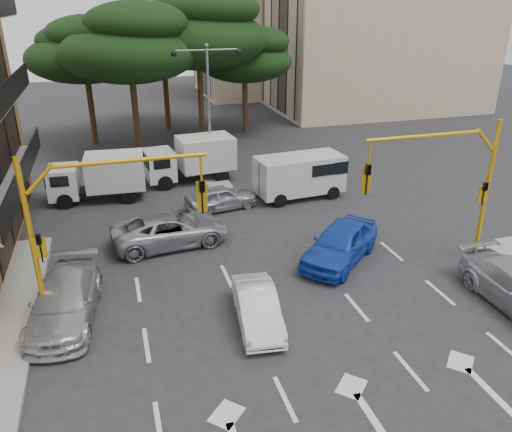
% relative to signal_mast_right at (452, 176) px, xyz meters
% --- Properties ---
extents(ground, '(120.00, 120.00, 0.00)m').
position_rel_signal_mast_right_xyz_m(ground, '(-6.80, -1.99, -3.88)').
color(ground, '#28282B').
rests_on(ground, ground).
extents(median_strip, '(1.40, 6.00, 0.15)m').
position_rel_signal_mast_right_xyz_m(median_strip, '(-6.80, 14.01, -3.81)').
color(median_strip, gray).
rests_on(median_strip, ground).
extents(apartment_beige_near, '(20.20, 12.15, 18.70)m').
position_rel_signal_mast_right_xyz_m(apartment_beige_near, '(13.15, 30.01, 5.47)').
color(apartment_beige_near, tan).
rests_on(apartment_beige_near, ground).
extents(apartment_beige_far, '(16.20, 12.15, 16.70)m').
position_rel_signal_mast_right_xyz_m(apartment_beige_far, '(6.15, 42.01, 4.47)').
color(apartment_beige_far, tan).
rests_on(apartment_beige_far, ground).
extents(pine_left_near, '(9.15, 9.15, 10.23)m').
position_rel_signal_mast_right_xyz_m(pine_left_near, '(-10.75, 19.96, 3.72)').
color(pine_left_near, '#382616').
rests_on(pine_left_near, ground).
extents(pine_center, '(9.98, 9.98, 11.16)m').
position_rel_signal_mast_right_xyz_m(pine_center, '(-5.75, 21.96, 4.41)').
color(pine_center, '#382616').
rests_on(pine_center, ground).
extents(pine_left_far, '(8.32, 8.32, 9.30)m').
position_rel_signal_mast_right_xyz_m(pine_left_far, '(-13.75, 23.96, 3.03)').
color(pine_left_far, '#382616').
rests_on(pine_left_far, ground).
extents(pine_right, '(7.49, 7.49, 8.37)m').
position_rel_signal_mast_right_xyz_m(pine_right, '(-1.75, 23.96, 2.33)').
color(pine_right, '#382616').
rests_on(pine_right, ground).
extents(pine_back, '(9.15, 9.15, 10.23)m').
position_rel_signal_mast_right_xyz_m(pine_back, '(-7.75, 26.96, 3.72)').
color(pine_back, '#382616').
rests_on(pine_back, ground).
extents(signal_mast_right, '(5.79, 0.37, 6.00)m').
position_rel_signal_mast_right_xyz_m(signal_mast_right, '(0.00, 0.00, 0.00)').
color(signal_mast_right, gold).
rests_on(signal_mast_right, ground).
extents(signal_mast_left, '(5.79, 0.37, 6.00)m').
position_rel_signal_mast_right_xyz_m(signal_mast_left, '(-13.61, 0.00, 0.00)').
color(signal_mast_left, gold).
rests_on(signal_mast_left, ground).
extents(street_lamp_center, '(4.16, 0.36, 7.77)m').
position_rel_signal_mast_right_xyz_m(street_lamp_center, '(-6.80, 14.01, 1.54)').
color(street_lamp_center, slate).
rests_on(street_lamp_center, median_strip).
extents(car_white_hatch, '(1.76, 3.92, 1.25)m').
position_rel_signal_mast_right_xyz_m(car_white_hatch, '(-8.52, -1.85, -3.26)').
color(car_white_hatch, white).
rests_on(car_white_hatch, ground).
extents(car_blue_compact, '(4.88, 4.63, 1.64)m').
position_rel_signal_mast_right_xyz_m(car_blue_compact, '(-3.88, 1.44, -3.07)').
color(car_blue_compact, '#163EBA').
rests_on(car_blue_compact, ground).
extents(car_silver_wagon, '(2.71, 5.30, 1.47)m').
position_rel_signal_mast_right_xyz_m(car_silver_wagon, '(-14.80, 0.27, -3.15)').
color(car_silver_wagon, '#A7ABAF').
rests_on(car_silver_wagon, ground).
extents(car_silver_cross_a, '(5.48, 2.95, 1.46)m').
position_rel_signal_mast_right_xyz_m(car_silver_cross_a, '(-10.52, 5.01, -3.15)').
color(car_silver_cross_a, '#9E9FA5').
rests_on(car_silver_cross_a, ground).
extents(car_silver_cross_b, '(4.02, 2.17, 1.30)m').
position_rel_signal_mast_right_xyz_m(car_silver_cross_b, '(-7.45, 8.41, -3.23)').
color(car_silver_cross_b, '#AAAEB3').
rests_on(car_silver_cross_b, ground).
extents(van_white, '(4.97, 2.57, 2.40)m').
position_rel_signal_mast_right_xyz_m(van_white, '(-2.85, 8.92, -2.68)').
color(van_white, silver).
rests_on(van_white, ground).
extents(box_truck_a, '(5.28, 2.48, 2.53)m').
position_rel_signal_mast_right_xyz_m(box_truck_a, '(-13.55, 11.61, -2.62)').
color(box_truck_a, silver).
rests_on(box_truck_a, ground).
extents(box_truck_b, '(5.61, 2.82, 2.66)m').
position_rel_signal_mast_right_xyz_m(box_truck_b, '(-8.20, 13.28, -2.56)').
color(box_truck_b, silver).
rests_on(box_truck_b, ground).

